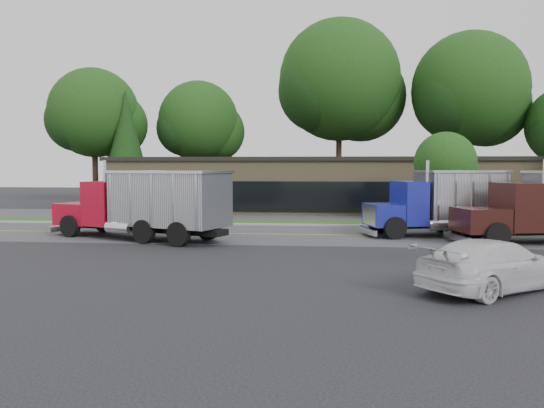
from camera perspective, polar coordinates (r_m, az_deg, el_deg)
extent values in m
plane|color=#333338|center=(19.05, -2.41, -6.72)|extent=(140.00, 140.00, 0.00)
cube|color=slate|center=(27.89, 0.20, -3.30)|extent=(60.00, 8.00, 0.02)
cube|color=gold|center=(27.89, 0.20, -3.30)|extent=(60.00, 0.12, 0.01)
cube|color=#9E9E99|center=(32.04, 0.92, -2.35)|extent=(60.00, 0.30, 0.12)
cube|color=#25551D|center=(33.82, 1.18, -2.01)|extent=(60.00, 3.40, 0.03)
cube|color=slate|center=(38.79, 1.76, -1.24)|extent=(60.00, 7.00, 0.02)
cube|color=#8C7856|center=(44.56, 4.86, 2.00)|extent=(32.00, 12.00, 4.00)
cylinder|color=#382619|center=(55.39, -18.46, 2.60)|extent=(0.56, 0.56, 4.77)
sphere|color=#1C3B10|center=(55.63, -18.61, 9.28)|extent=(8.72, 8.72, 8.72)
sphere|color=#1C3B10|center=(55.90, -16.57, 8.17)|extent=(6.54, 6.54, 6.54)
sphere|color=black|center=(55.39, -20.24, 8.41)|extent=(6.00, 6.00, 6.00)
cylinder|color=#382619|center=(54.05, -7.84, 2.53)|extent=(0.56, 0.56, 4.38)
sphere|color=#1C3B10|center=(54.23, -7.91, 8.82)|extent=(8.01, 8.01, 8.01)
sphere|color=#1C3B10|center=(54.80, -6.11, 7.73)|extent=(6.01, 6.01, 6.01)
sphere|color=black|center=(53.75, -9.40, 8.04)|extent=(5.51, 5.51, 5.51)
cylinder|color=#382619|center=(52.55, 7.19, 3.62)|extent=(0.56, 0.56, 6.44)
sphere|color=#1C3B10|center=(53.22, 7.27, 13.06)|extent=(11.77, 11.77, 11.77)
sphere|color=#1C3B10|center=(54.56, 9.58, 11.25)|extent=(8.83, 8.83, 8.83)
sphere|color=black|center=(51.95, 5.22, 12.07)|extent=(8.09, 8.09, 8.09)
cylinder|color=#382619|center=(53.24, 20.25, 3.07)|extent=(0.56, 0.56, 5.81)
sphere|color=#1C3B10|center=(53.72, 20.46, 11.50)|extent=(10.62, 10.62, 10.62)
sphere|color=#1C3B10|center=(55.36, 22.09, 9.84)|extent=(7.97, 7.97, 7.97)
sphere|color=black|center=(52.25, 18.92, 10.66)|extent=(7.30, 7.30, 7.30)
cylinder|color=#382619|center=(52.08, -15.29, 0.51)|extent=(0.44, 0.44, 1.00)
cone|color=black|center=(52.05, -15.41, 6.47)|extent=(4.74, 4.74, 9.69)
cylinder|color=#382619|center=(34.42, 18.01, -0.38)|extent=(0.56, 0.56, 2.06)
sphere|color=#1C3B10|center=(34.33, 18.11, 4.27)|extent=(3.77, 3.77, 3.77)
sphere|color=#1C3B10|center=(34.94, 19.06, 3.47)|extent=(2.82, 2.82, 2.82)
sphere|color=black|center=(33.86, 17.25, 3.70)|extent=(2.59, 2.59, 2.59)
cube|color=black|center=(26.70, -13.62, -2.50)|extent=(8.89, 4.33, 0.28)
cube|color=#B60D25|center=(29.42, -19.51, -0.95)|extent=(2.89, 2.95, 1.10)
cube|color=#B60D25|center=(28.09, -17.03, 0.10)|extent=(2.37, 2.82, 2.20)
cube|color=black|center=(28.56, -18.05, 0.95)|extent=(0.83, 1.97, 0.90)
cube|color=silver|center=(25.56, -10.97, 0.51)|extent=(6.02, 4.35, 2.50)
cube|color=silver|center=(25.52, -11.01, 3.43)|extent=(6.22, 4.55, 0.12)
cylinder|color=black|center=(30.12, -17.62, -1.85)|extent=(1.15, 0.73, 1.10)
cylinder|color=black|center=(28.55, -20.89, -2.24)|extent=(1.15, 0.73, 1.10)
cylinder|color=black|center=(26.36, -8.69, -2.52)|extent=(1.15, 0.73, 1.10)
cylinder|color=black|center=(24.55, -11.86, -3.04)|extent=(1.15, 0.73, 1.10)
cube|color=black|center=(28.71, 17.42, -2.13)|extent=(6.76, 2.60, 0.28)
cube|color=navy|center=(27.51, 11.96, -1.14)|extent=(2.12, 2.62, 1.10)
cube|color=navy|center=(27.95, 14.51, 0.13)|extent=(1.72, 2.61, 2.20)
cube|color=black|center=(27.73, 13.55, 0.95)|extent=(0.57, 2.05, 0.90)
cube|color=silver|center=(29.12, 19.55, 0.77)|extent=(4.50, 3.40, 2.50)
cube|color=silver|center=(29.08, 19.61, 3.33)|extent=(4.68, 3.58, 0.12)
cylinder|color=black|center=(28.69, 11.42, -2.03)|extent=(1.15, 0.61, 1.10)
cylinder|color=black|center=(26.55, 13.10, -2.53)|extent=(1.15, 0.61, 1.10)
cylinder|color=black|center=(30.38, 18.96, -1.83)|extent=(1.15, 0.61, 1.10)
cylinder|color=black|center=(28.37, 21.09, -2.28)|extent=(1.15, 0.61, 1.10)
cube|color=black|center=(26.17, 21.54, -1.59)|extent=(2.49, 2.66, 1.10)
cube|color=black|center=(26.94, 24.81, -0.25)|extent=(1.95, 2.65, 2.20)
cube|color=black|center=(26.59, 23.60, 0.60)|extent=(0.46, 2.07, 0.90)
cylinder|color=black|center=(27.34, 20.77, -2.50)|extent=(1.15, 0.55, 1.10)
cylinder|color=black|center=(25.31, 23.07, -3.07)|extent=(1.15, 0.55, 1.10)
imported|color=silver|center=(16.55, 22.78, -6.06)|extent=(5.32, 4.72, 1.48)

